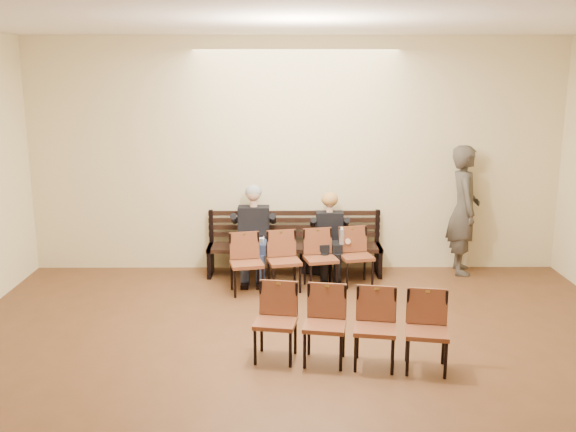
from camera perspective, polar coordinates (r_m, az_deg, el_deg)
name	(u,v)px	position (r m, az deg, el deg)	size (l,w,h in m)	color
room_walls	(305,127)	(5.39, 1.50, 7.89)	(8.02, 10.01, 3.51)	beige
bench	(294,260)	(9.64, 0.58, -3.93)	(2.60, 0.90, 0.45)	black
seated_man	(254,232)	(9.41, -3.08, -1.47)	(0.57, 0.79, 1.36)	black
seated_woman	(330,240)	(9.45, 3.73, -2.12)	(0.49, 0.68, 1.14)	black
laptop	(251,242)	(9.28, -3.27, -2.32)	(0.36, 0.28, 0.26)	#BBBBBF
water_bottle	(342,244)	(9.23, 4.79, -2.48)	(0.08, 0.08, 0.25)	silver
bag	(316,262)	(9.76, 2.50, -4.14)	(0.42, 0.29, 0.31)	black
passerby	(464,200)	(9.89, 15.40, 1.35)	(0.81, 0.53, 2.23)	#3D3832
chair_row_front	(303,260)	(8.96, 1.31, -3.97)	(2.01, 0.45, 0.83)	brown
chair_row_back	(350,328)	(6.74, 5.51, -9.84)	(1.99, 0.45, 0.82)	brown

